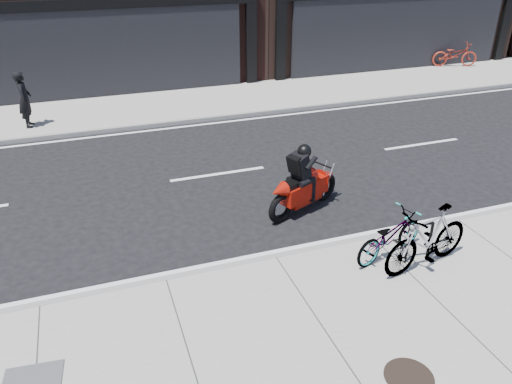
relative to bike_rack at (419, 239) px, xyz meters
name	(u,v)px	position (x,y,z in m)	size (l,w,h in m)	color
ground	(243,212)	(-2.31, 2.92, -0.60)	(120.00, 120.00, 0.00)	black
sidewalk_far	(174,105)	(-2.31, 10.67, -0.53)	(60.00, 3.50, 0.13)	gray
bike_rack	(419,239)	(0.00, 0.00, 0.00)	(0.47, 0.11, 0.80)	black
bicycle_front	(390,236)	(-0.39, 0.32, -0.04)	(0.56, 1.62, 0.85)	gray
bicycle_rear	(427,238)	(0.03, -0.16, 0.10)	(0.53, 1.89, 1.14)	gray
motorcycle	(307,183)	(-0.97, 2.60, 0.03)	(1.95, 1.09, 1.55)	black
pedestrian	(25,99)	(-6.86, 9.81, 0.37)	(0.61, 0.40, 1.67)	black
bicycle_far	(455,55)	(10.31, 11.92, 0.04)	(0.67, 1.92, 1.01)	maroon
manhole_cover	(409,377)	(-1.65, -2.21, -0.46)	(0.66, 0.66, 0.01)	black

